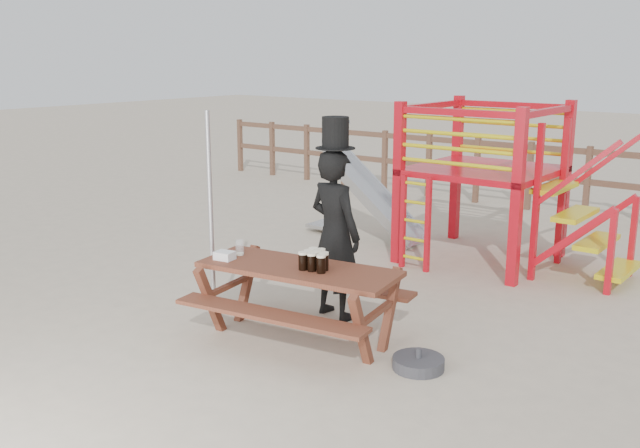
{
  "coord_description": "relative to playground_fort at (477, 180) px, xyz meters",
  "views": [
    {
      "loc": [
        4.14,
        -4.97,
        2.68
      ],
      "look_at": [
        -0.33,
        0.8,
        0.93
      ],
      "focal_mm": 40.0,
      "sensor_mm": 36.0,
      "label": 1
    }
  ],
  "objects": [
    {
      "name": "paper_bag",
      "position": [
        -0.78,
        -3.87,
        -0.3
      ],
      "size": [
        0.2,
        0.17,
        0.08
      ],
      "primitive_type": "cube",
      "rotation": [
        0.0,
        0.0,
        0.17
      ],
      "color": "white",
      "rests_on": "picnic_table"
    },
    {
      "name": "stout_pints",
      "position": [
        0.1,
        -3.58,
        -0.25
      ],
      "size": [
        0.29,
        0.27,
        0.17
      ],
      "color": "black",
      "rests_on": "picnic_table"
    },
    {
      "name": "playground_fort",
      "position": [
        0.0,
        0.0,
        0.0
      ],
      "size": [
        4.71,
        1.84,
        2.1
      ],
      "color": "red",
      "rests_on": "ground"
    },
    {
      "name": "man_with_hat",
      "position": [
        -0.19,
        -2.88,
        -0.14
      ],
      "size": [
        0.7,
        0.52,
        2.08
      ],
      "rotation": [
        0.0,
        0.0,
        2.98
      ],
      "color": "black",
      "rests_on": "ground"
    },
    {
      "name": "picnic_table",
      "position": [
        -0.07,
        -3.62,
        -0.61
      ],
      "size": [
        2.08,
        1.59,
        0.74
      ],
      "rotation": [
        0.0,
        0.0,
        0.16
      ],
      "color": "brown",
      "rests_on": "ground"
    },
    {
      "name": "ground",
      "position": [
        -0.12,
        -3.58,
        -1.07
      ],
      "size": [
        60.0,
        60.0,
        0.0
      ],
      "primitive_type": "plane",
      "color": "#BEAD94",
      "rests_on": "ground"
    },
    {
      "name": "back_fence",
      "position": [
        -0.12,
        3.42,
        -0.34
      ],
      "size": [
        15.09,
        0.09,
        1.2
      ],
      "color": "brown",
      "rests_on": "ground"
    },
    {
      "name": "empty_glasses",
      "position": [
        -0.78,
        -3.66,
        -0.27
      ],
      "size": [
        0.08,
        0.08,
        0.15
      ],
      "color": "silver",
      "rests_on": "picnic_table"
    },
    {
      "name": "metal_pole",
      "position": [
        -1.09,
        -3.75,
        0.0
      ],
      "size": [
        0.05,
        0.05,
        2.15
      ],
      "primitive_type": "cylinder",
      "color": "#B2B2B7",
      "rests_on": "ground"
    },
    {
      "name": "parasol_base",
      "position": [
        1.17,
        -3.48,
        -1.02
      ],
      "size": [
        0.45,
        0.45,
        0.19
      ],
      "color": "#343439",
      "rests_on": "ground"
    }
  ]
}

